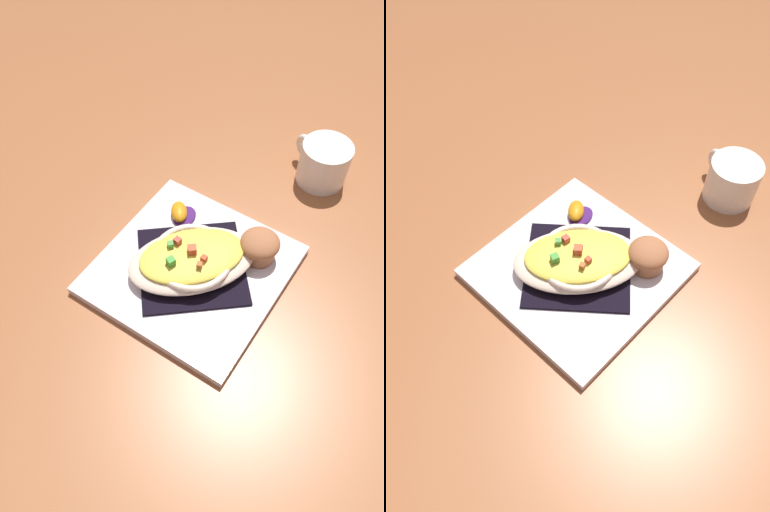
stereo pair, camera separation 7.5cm
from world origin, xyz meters
The scene contains 7 objects.
ground_plane centered at (0.00, 0.00, 0.00)m, with size 2.60×2.60×0.00m, color #9D5B34.
square_plate centered at (0.00, 0.00, 0.01)m, with size 0.28×0.28×0.02m, color white.
folded_napkin centered at (0.00, 0.00, 0.02)m, with size 0.17×0.16×0.00m, color black.
gratin_dish centered at (0.00, 0.00, 0.04)m, with size 0.22×0.24×0.05m.
muffin centered at (-0.07, -0.08, 0.04)m, with size 0.06×0.06×0.05m.
orange_garnish centered at (0.08, -0.07, 0.02)m, with size 0.06×0.06×0.02m.
coffee_mug centered at (-0.05, -0.31, 0.04)m, with size 0.12×0.09×0.08m.
Camera 2 is at (-0.33, 0.29, 0.66)m, focal length 34.06 mm.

